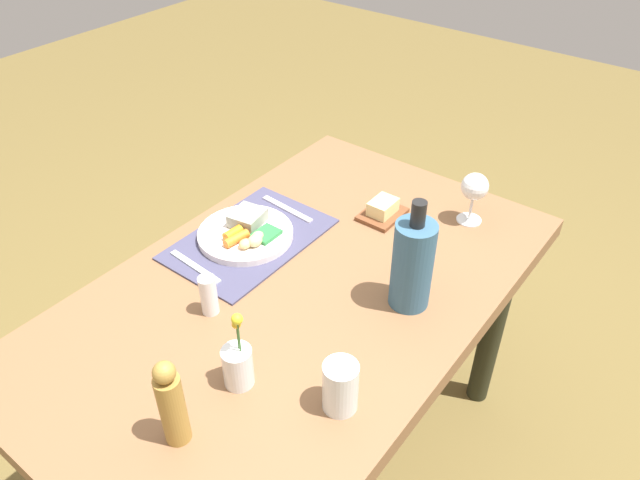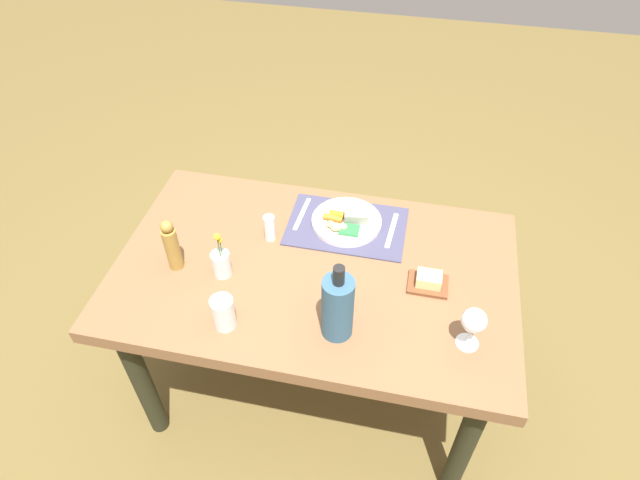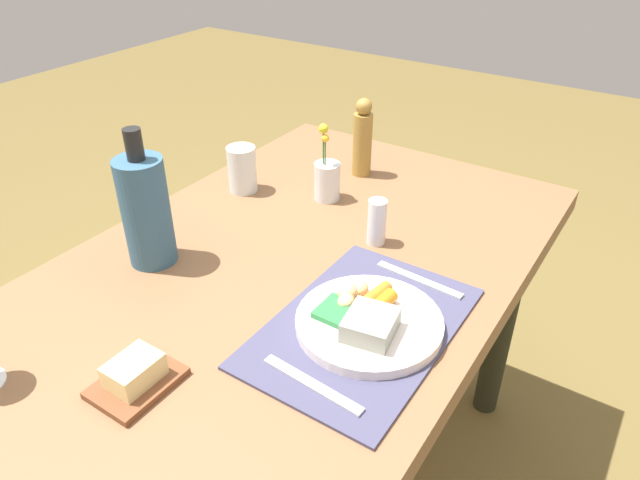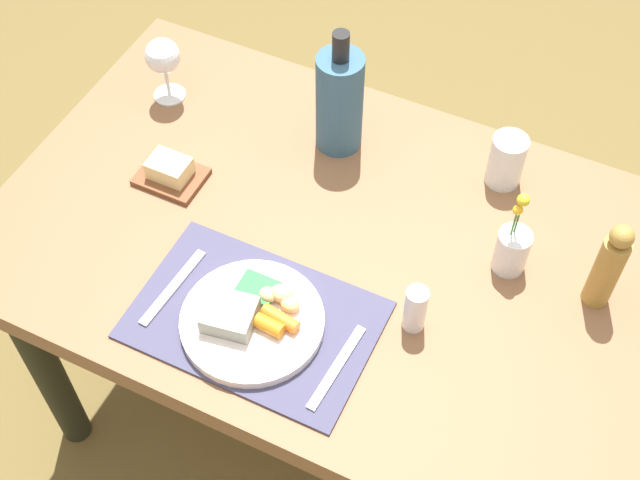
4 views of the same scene
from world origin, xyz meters
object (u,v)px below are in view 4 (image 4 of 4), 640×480
(knife, at_px, (337,367))
(wine_glass, at_px, (163,58))
(flower_vase, at_px, (512,249))
(salt_shaker, at_px, (415,309))
(cooler_bottle, at_px, (339,101))
(dining_table, at_px, (343,273))
(dinner_plate, at_px, (252,318))
(butter_dish, at_px, (170,172))
(fork, at_px, (173,287))
(water_tumbler, at_px, (506,163))
(pepper_mill, at_px, (608,267))

(knife, xyz_separation_m, wine_glass, (-0.61, 0.45, 0.10))
(flower_vase, bearing_deg, salt_shaker, -119.30)
(knife, height_order, cooler_bottle, cooler_bottle)
(dining_table, bearing_deg, dinner_plate, -107.02)
(butter_dish, distance_m, wine_glass, 0.26)
(dining_table, xyz_separation_m, wine_glass, (-0.51, 0.20, 0.20))
(flower_vase, bearing_deg, fork, -149.21)
(flower_vase, relative_size, salt_shaker, 1.88)
(cooler_bottle, relative_size, salt_shaker, 2.79)
(dining_table, bearing_deg, wine_glass, 158.24)
(water_tumbler, bearing_deg, dinner_plate, -119.13)
(flower_vase, bearing_deg, wine_glass, 171.81)
(dining_table, xyz_separation_m, dinner_plate, (-0.07, -0.23, 0.12))
(water_tumbler, relative_size, cooler_bottle, 0.40)
(dining_table, relative_size, salt_shaker, 13.35)
(butter_dish, distance_m, pepper_mill, 0.84)
(knife, relative_size, cooler_bottle, 0.64)
(water_tumbler, bearing_deg, knife, -102.29)
(dining_table, xyz_separation_m, flower_vase, (0.29, 0.09, 0.15))
(dining_table, height_order, salt_shaker, salt_shaker)
(water_tumbler, height_order, flower_vase, flower_vase)
(dining_table, distance_m, salt_shaker, 0.26)
(pepper_mill, relative_size, flower_vase, 1.06)
(fork, height_order, salt_shaker, salt_shaker)
(wine_glass, height_order, flower_vase, flower_vase)
(wine_glass, bearing_deg, salt_shaker, -24.14)
(dinner_plate, height_order, butter_dish, dinner_plate)
(pepper_mill, bearing_deg, wine_glass, 173.14)
(cooler_bottle, bearing_deg, water_tumbler, 7.83)
(water_tumbler, xyz_separation_m, flower_vase, (0.08, -0.20, 0.00))
(dinner_plate, bearing_deg, wine_glass, 135.27)
(dinner_plate, relative_size, salt_shaker, 2.51)
(pepper_mill, bearing_deg, cooler_bottle, 165.38)
(knife, distance_m, water_tumbler, 0.55)
(wine_glass, bearing_deg, knife, -36.44)
(fork, height_order, cooler_bottle, cooler_bottle)
(dining_table, height_order, flower_vase, flower_vase)
(butter_dish, height_order, cooler_bottle, cooler_bottle)
(fork, bearing_deg, cooler_bottle, 80.62)
(dinner_plate, height_order, salt_shaker, salt_shaker)
(butter_dish, relative_size, wine_glass, 0.87)
(knife, distance_m, cooler_bottle, 0.54)
(fork, relative_size, salt_shaker, 1.82)
(butter_dish, xyz_separation_m, flower_vase, (0.67, 0.09, 0.03))
(wine_glass, distance_m, salt_shaker, 0.76)
(knife, bearing_deg, butter_dish, 157.01)
(knife, distance_m, butter_dish, 0.54)
(butter_dish, xyz_separation_m, cooler_bottle, (0.26, 0.24, 0.10))
(dining_table, xyz_separation_m, knife, (0.10, -0.25, 0.10))
(salt_shaker, bearing_deg, dinner_plate, -154.08)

